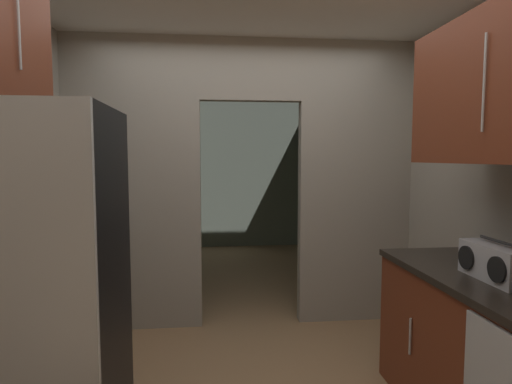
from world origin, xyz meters
TOP-DOWN VIEW (x-y plane):
  - kitchen_partition at (-0.02, 1.43)m, footprint 3.09×0.12m
  - adjoining_room_shell at (0.00, 3.66)m, footprint 3.09×3.44m
  - refrigerator at (-1.15, -0.29)m, footprint 0.80×0.72m
  - lower_cabinet_run at (1.20, -0.40)m, footprint 0.68×1.65m
  - boombox at (1.17, -0.35)m, footprint 0.19×0.41m

SIDE VIEW (x-z plane):
  - lower_cabinet_run at x=1.20m, z-range 0.00..0.89m
  - refrigerator at x=-1.15m, z-range 0.00..1.76m
  - boombox at x=1.17m, z-range 0.88..1.09m
  - adjoining_room_shell at x=0.00m, z-range 0.00..2.56m
  - kitchen_partition at x=-0.02m, z-range 0.08..2.64m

